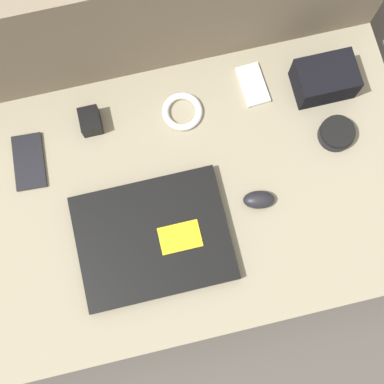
# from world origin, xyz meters

# --- Properties ---
(ground_plane) EXTENTS (8.00, 8.00, 0.00)m
(ground_plane) POSITION_xyz_m (0.00, 0.00, 0.00)
(ground_plane) COLOR #4C4742
(couch_seat) EXTENTS (1.04, 0.63, 0.15)m
(couch_seat) POSITION_xyz_m (0.00, 0.00, 0.08)
(couch_seat) COLOR gray
(couch_seat) RESTS_ON ground_plane
(couch_backrest) EXTENTS (1.04, 0.20, 0.48)m
(couch_backrest) POSITION_xyz_m (0.00, 0.41, 0.24)
(couch_backrest) COLOR #7F705B
(couch_backrest) RESTS_ON ground_plane
(laptop) EXTENTS (0.33, 0.26, 0.03)m
(laptop) POSITION_xyz_m (-0.11, -0.08, 0.17)
(laptop) COLOR black
(laptop) RESTS_ON couch_seat
(computer_mouse) EXTENTS (0.08, 0.05, 0.03)m
(computer_mouse) POSITION_xyz_m (0.14, -0.05, 0.17)
(computer_mouse) COLOR black
(computer_mouse) RESTS_ON couch_seat
(speaker_puck) EXTENTS (0.08, 0.08, 0.03)m
(speaker_puck) POSITION_xyz_m (0.35, 0.06, 0.17)
(speaker_puck) COLOR black
(speaker_puck) RESTS_ON couch_seat
(phone_silver) EXTENTS (0.06, 0.10, 0.01)m
(phone_silver) POSITION_xyz_m (0.20, 0.22, 0.16)
(phone_silver) COLOR silver
(phone_silver) RESTS_ON couch_seat
(phone_black) EXTENTS (0.08, 0.13, 0.01)m
(phone_black) POSITION_xyz_m (-0.34, 0.16, 0.16)
(phone_black) COLOR black
(phone_black) RESTS_ON couch_seat
(camera_pouch) EXTENTS (0.14, 0.10, 0.08)m
(camera_pouch) POSITION_xyz_m (0.36, 0.18, 0.19)
(camera_pouch) COLOR black
(camera_pouch) RESTS_ON couch_seat
(charger_brick) EXTENTS (0.05, 0.06, 0.04)m
(charger_brick) POSITION_xyz_m (-0.19, 0.21, 0.18)
(charger_brick) COLOR black
(charger_brick) RESTS_ON couch_seat
(cable_coil) EXTENTS (0.09, 0.09, 0.02)m
(cable_coil) POSITION_xyz_m (0.02, 0.19, 0.16)
(cable_coil) COLOR white
(cable_coil) RESTS_ON couch_seat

